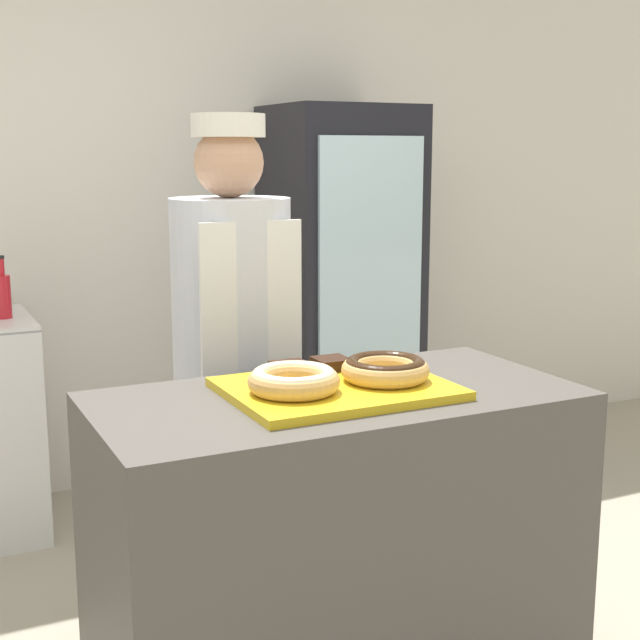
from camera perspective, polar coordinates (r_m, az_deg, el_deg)
wall_back at (r=4.29m, az=-12.11°, el=7.38°), size 8.00×0.06×2.70m
display_counter at (r=2.53m, az=1.03°, el=-15.16°), size 1.28×0.64×0.95m
serving_tray at (r=2.36m, az=1.07°, el=-4.42°), size 0.58×0.45×0.02m
donut_light_glaze at (r=2.27m, az=-1.69°, el=-3.82°), size 0.24×0.24×0.06m
donut_chocolate_glaze at (r=2.39m, az=4.20°, el=-3.10°), size 0.24×0.24×0.06m
brownie_back_left at (r=2.47m, az=-1.91°, el=-3.10°), size 0.09×0.09×0.03m
brownie_back_right at (r=2.52m, az=0.72°, el=-2.79°), size 0.09×0.09×0.03m
baker_person at (r=2.94m, az=-5.57°, el=-2.85°), size 0.39×0.39×1.70m
beverage_fridge at (r=4.33m, az=1.33°, el=1.64°), size 0.64×0.61×1.80m
bottle_red at (r=3.82m, az=-19.67°, el=1.57°), size 0.07×0.07×0.26m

